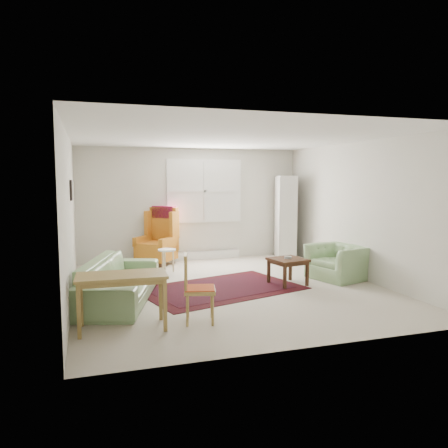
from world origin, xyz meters
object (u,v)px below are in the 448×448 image
object	(u,v)px
coffee_table	(288,271)
desk_chair	(200,288)
stool	(167,261)
wingback_chair	(156,236)
sofa	(120,272)
desk	(122,302)
armchair	(338,259)
cabinet	(286,217)

from	to	relation	value
coffee_table	desk_chair	xyz separation A→B (m)	(-1.94, -1.47, 0.21)
stool	desk_chair	xyz separation A→B (m)	(-0.12, -3.07, 0.21)
wingback_chair	coffee_table	bearing A→B (deg)	-10.77
sofa	desk	distance (m)	1.26
wingback_chair	desk	distance (m)	4.01
armchair	coffee_table	size ratio (longest dim) A/B	1.69
sofa	coffee_table	xyz separation A→B (m)	(2.85, 0.18, -0.21)
sofa	cabinet	xyz separation A→B (m)	(3.91, 2.51, 0.50)
desk_chair	sofa	bearing A→B (deg)	48.78
desk	desk_chair	world-z (taller)	desk_chair
cabinet	desk_chair	world-z (taller)	cabinet
armchair	coffee_table	bearing A→B (deg)	-100.04
sofa	armchair	xyz separation A→B (m)	(3.91, 0.29, -0.07)
wingback_chair	desk_chair	xyz separation A→B (m)	(-0.04, -3.91, -0.18)
wingback_chair	desk	world-z (taller)	wingback_chair
sofa	armchair	world-z (taller)	sofa
desk	armchair	bearing A→B (deg)	21.28
armchair	wingback_chair	world-z (taller)	wingback_chair
sofa	cabinet	world-z (taller)	cabinet
armchair	wingback_chair	xyz separation A→B (m)	(-2.97, 2.32, 0.25)
wingback_chair	coffee_table	xyz separation A→B (m)	(1.90, -2.44, -0.39)
wingback_chair	stool	size ratio (longest dim) A/B	2.65
wingback_chair	stool	distance (m)	0.93
coffee_table	cabinet	bearing A→B (deg)	65.46
desk	wingback_chair	bearing A→B (deg)	75.44
armchair	desk	distance (m)	4.27
armchair	wingback_chair	bearing A→B (deg)	-144.32
cabinet	desk_chair	distance (m)	4.88
sofa	stool	bearing A→B (deg)	-13.45
cabinet	armchair	bearing A→B (deg)	-74.68
cabinet	desk_chair	size ratio (longest dim) A/B	2.13
stool	sofa	bearing A→B (deg)	-120.09
coffee_table	wingback_chair	bearing A→B (deg)	127.95
desk	sofa	bearing A→B (deg)	87.27
sofa	desk	bearing A→B (deg)	-166.09
desk_chair	wingback_chair	bearing A→B (deg)	13.28
desk_chair	armchair	bearing A→B (deg)	-48.29
stool	desk_chair	size ratio (longest dim) A/B	0.53
wingback_chair	stool	xyz separation A→B (m)	(0.08, -0.85, -0.39)
armchair	stool	distance (m)	3.25
coffee_table	stool	xyz separation A→B (m)	(-1.82, 1.59, 0.00)
coffee_table	desk	xyz separation A→B (m)	(-2.91, -1.43, 0.11)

